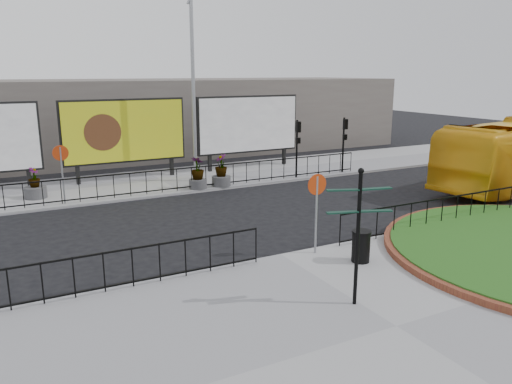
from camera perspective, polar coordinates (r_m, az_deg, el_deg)
ground at (r=15.38m, az=2.80°, el=-7.51°), size 90.00×90.00×0.00m
pavement_near at (r=11.73m, az=15.73°, el=-14.79°), size 30.00×10.00×0.12m
pavement_far at (r=26.00m, az=-10.75°, el=1.22°), size 44.00×6.00×0.12m
railing_near_left at (r=13.05m, az=-20.08°, el=-9.17°), size 10.00×0.10×1.10m
railing_near_right at (r=18.97m, az=20.49°, el=-2.14°), size 9.00×0.10×1.10m
railing_far at (r=23.69m, az=-6.56°, el=1.67°), size 18.00×0.10×1.10m
speed_sign_far at (r=22.16m, az=-21.37°, el=3.27°), size 0.64×0.07×2.47m
speed_sign_near at (r=15.00m, az=6.95°, el=-0.46°), size 0.64×0.07×2.47m
billboard_mid at (r=26.13m, az=-14.79°, el=6.72°), size 6.20×0.31×4.10m
billboard_right at (r=28.52m, az=-0.88°, el=7.71°), size 6.20×0.31×4.10m
lamp_post at (r=24.96m, az=-7.17°, el=11.88°), size 0.74×0.18×9.23m
signal_pole_a at (r=25.94m, az=4.77°, el=5.96°), size 0.22×0.26×3.00m
signal_pole_b at (r=27.66m, az=10.05°, el=6.27°), size 0.22×0.26×3.00m
building_backdrop at (r=35.24m, az=-15.82°, el=8.17°), size 40.00×10.00×5.00m
fingerpost_sign at (r=11.75m, az=11.62°, el=-3.59°), size 1.53×0.71×3.32m
litter_bin at (r=14.91m, az=11.90°, el=-6.07°), size 0.57×0.57×0.94m
planter_a at (r=23.89m, az=-23.93°, el=0.47°), size 0.95×0.95×1.37m
planter_b at (r=23.75m, az=-6.68°, el=1.94°), size 0.85×0.85×1.53m
planter_c at (r=24.21m, az=-4.00°, el=2.19°), size 0.91×0.91×1.56m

